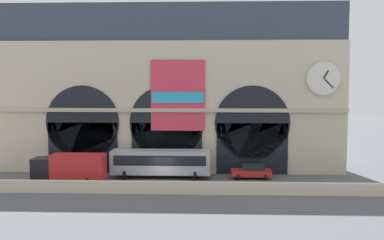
# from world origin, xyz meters

# --- Properties ---
(ground_plane) EXTENTS (200.00, 200.00, 0.00)m
(ground_plane) POSITION_xyz_m (0.00, 0.00, 0.00)
(ground_plane) COLOR #54565B
(quay_parapet_wall) EXTENTS (90.00, 0.70, 1.17)m
(quay_parapet_wall) POSITION_xyz_m (0.00, -4.50, 0.58)
(quay_parapet_wall) COLOR beige
(quay_parapet_wall) RESTS_ON ground
(station_building) EXTENTS (41.53, 5.36, 19.86)m
(station_building) POSITION_xyz_m (0.02, 7.48, 9.62)
(station_building) COLOR beige
(station_building) RESTS_ON ground
(box_truck_midwest) EXTENTS (7.50, 2.91, 3.12)m
(box_truck_midwest) POSITION_xyz_m (-9.70, -0.61, 1.70)
(box_truck_midwest) COLOR black
(box_truck_midwest) RESTS_ON ground
(bus_center) EXTENTS (11.00, 3.25, 3.10)m
(bus_center) POSITION_xyz_m (-0.45, 2.52, 1.78)
(bus_center) COLOR #ADB2B7
(bus_center) RESTS_ON ground
(car_mideast) EXTENTS (4.40, 2.22, 1.55)m
(car_mideast) POSITION_xyz_m (9.64, 2.57, 0.80)
(car_mideast) COLOR red
(car_mideast) RESTS_ON ground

